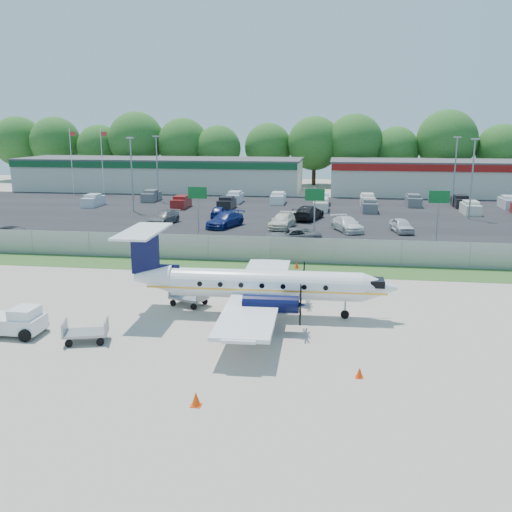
# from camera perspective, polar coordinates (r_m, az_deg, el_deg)

# --- Properties ---
(ground) EXTENTS (170.00, 170.00, 0.00)m
(ground) POSITION_cam_1_polar(r_m,az_deg,el_deg) (31.56, -1.57, -6.50)
(ground) COLOR #B0A495
(ground) RESTS_ON ground
(grass_verge) EXTENTS (170.00, 4.00, 0.02)m
(grass_verge) POSITION_cam_1_polar(r_m,az_deg,el_deg) (42.94, 1.14, -1.20)
(grass_verge) COLOR #2D561E
(grass_verge) RESTS_ON ground
(access_road) EXTENTS (170.00, 8.00, 0.02)m
(access_road) POSITION_cam_1_polar(r_m,az_deg,el_deg) (49.71, 2.14, 0.76)
(access_road) COLOR black
(access_road) RESTS_ON ground
(parking_lot) EXTENTS (170.00, 32.00, 0.02)m
(parking_lot) POSITION_cam_1_polar(r_m,az_deg,el_deg) (70.30, 3.97, 4.35)
(parking_lot) COLOR black
(parking_lot) RESTS_ON ground
(perimeter_fence) EXTENTS (120.00, 0.06, 1.99)m
(perimeter_fence) POSITION_cam_1_polar(r_m,az_deg,el_deg) (44.64, 1.47, 0.66)
(perimeter_fence) COLOR gray
(perimeter_fence) RESTS_ON ground
(building_west) EXTENTS (46.40, 12.40, 5.24)m
(building_west) POSITION_cam_1_polar(r_m,az_deg,el_deg) (96.15, -9.53, 8.09)
(building_west) COLOR beige
(building_west) RESTS_ON ground
(building_east) EXTENTS (44.40, 12.40, 5.24)m
(building_east) POSITION_cam_1_polar(r_m,az_deg,el_deg) (93.99, 21.21, 7.29)
(building_east) COLOR beige
(building_east) RESTS_ON ground
(sign_left) EXTENTS (1.80, 0.26, 5.00)m
(sign_left) POSITION_cam_1_polar(r_m,az_deg,el_deg) (54.28, -5.85, 5.60)
(sign_left) COLOR gray
(sign_left) RESTS_ON ground
(sign_mid) EXTENTS (1.80, 0.26, 5.00)m
(sign_mid) POSITION_cam_1_polar(r_m,az_deg,el_deg) (52.72, 5.89, 5.38)
(sign_mid) COLOR gray
(sign_mid) RESTS_ON ground
(sign_right) EXTENTS (1.80, 0.26, 5.00)m
(sign_right) POSITION_cam_1_polar(r_m,az_deg,el_deg) (53.43, 17.80, 4.92)
(sign_right) COLOR gray
(sign_right) RESTS_ON ground
(flagpole_west) EXTENTS (1.06, 0.12, 10.00)m
(flagpole_west) POSITION_cam_1_polar(r_m,az_deg,el_deg) (93.89, -17.95, 9.38)
(flagpole_west) COLOR white
(flagpole_west) RESTS_ON ground
(flagpole_east) EXTENTS (1.06, 0.12, 10.00)m
(flagpole_east) POSITION_cam_1_polar(r_m,az_deg,el_deg) (91.82, -15.11, 9.49)
(flagpole_east) COLOR white
(flagpole_east) RESTS_ON ground
(light_pole_nw) EXTENTS (0.90, 0.35, 9.09)m
(light_pole_nw) POSITION_cam_1_polar(r_m,az_deg,el_deg) (72.04, -12.34, 8.47)
(light_pole_nw) COLOR gray
(light_pole_nw) RESTS_ON ground
(light_pole_ne) EXTENTS (0.90, 0.35, 9.09)m
(light_pole_ne) POSITION_cam_1_polar(r_m,az_deg,el_deg) (69.15, 20.83, 7.75)
(light_pole_ne) COLOR gray
(light_pole_ne) RESTS_ON ground
(light_pole_sw) EXTENTS (0.90, 0.35, 9.09)m
(light_pole_sw) POSITION_cam_1_polar(r_m,az_deg,el_deg) (81.46, -9.87, 9.06)
(light_pole_sw) COLOR gray
(light_pole_sw) RESTS_ON ground
(light_pole_se) EXTENTS (0.90, 0.35, 9.09)m
(light_pole_se) POSITION_cam_1_polar(r_m,az_deg,el_deg) (78.92, 19.29, 8.42)
(light_pole_se) COLOR gray
(light_pole_se) RESTS_ON ground
(tree_line) EXTENTS (112.00, 6.00, 14.00)m
(tree_line) POSITION_cam_1_polar(r_m,az_deg,el_deg) (103.98, 5.40, 7.11)
(tree_line) COLOR #23591A
(tree_line) RESTS_ON ground
(aircraft) EXTENTS (15.28, 15.09, 4.76)m
(aircraft) POSITION_cam_1_polar(r_m,az_deg,el_deg) (31.91, 0.36, -2.82)
(aircraft) COLOR white
(aircraft) RESTS_ON ground
(pushback_tug) EXTENTS (2.73, 1.96, 1.47)m
(pushback_tug) POSITION_cam_1_polar(r_m,az_deg,el_deg) (31.76, -22.70, -6.08)
(pushback_tug) COLOR white
(pushback_tug) RESTS_ON ground
(baggage_cart_near) EXTENTS (2.44, 1.94, 1.12)m
(baggage_cart_near) POSITION_cam_1_polar(r_m,az_deg,el_deg) (34.29, -6.74, -4.08)
(baggage_cart_near) COLOR gray
(baggage_cart_near) RESTS_ON ground
(baggage_cart_far) EXTENTS (2.39, 1.81, 1.11)m
(baggage_cart_far) POSITION_cam_1_polar(r_m,az_deg,el_deg) (29.67, -16.64, -7.30)
(baggage_cart_far) COLOR gray
(baggage_cart_far) RESTS_ON ground
(cone_nose) EXTENTS (0.33, 0.33, 0.47)m
(cone_nose) POSITION_cam_1_polar(r_m,az_deg,el_deg) (25.17, 10.30, -11.40)
(cone_nose) COLOR #FF4008
(cone_nose) RESTS_ON ground
(cone_port_wing) EXTENTS (0.40, 0.40, 0.57)m
(cone_port_wing) POSITION_cam_1_polar(r_m,az_deg,el_deg) (22.62, -6.03, -14.05)
(cone_port_wing) COLOR #FF4008
(cone_port_wing) RESTS_ON ground
(cone_starboard_wing) EXTENTS (0.36, 0.36, 0.52)m
(cone_starboard_wing) POSITION_cam_1_polar(r_m,az_deg,el_deg) (42.87, 4.09, -0.93)
(cone_starboard_wing) COLOR #FF4008
(cone_starboard_wing) RESTS_ON ground
(road_car_west) EXTENTS (5.98, 3.31, 1.59)m
(road_car_west) POSITION_cam_1_polar(r_m,az_deg,el_deg) (55.96, -23.00, 1.10)
(road_car_west) COLOR black
(road_car_west) RESTS_ON ground
(road_car_mid) EXTENTS (5.75, 4.22, 1.45)m
(road_car_mid) POSITION_cam_1_polar(r_m,az_deg,el_deg) (51.59, 3.57, 1.18)
(road_car_mid) COLOR #595B5E
(road_car_mid) RESTS_ON ground
(parked_car_a) EXTENTS (2.91, 5.11, 1.40)m
(parked_car_a) POSITION_cam_1_polar(r_m,az_deg,el_deg) (62.88, -9.21, 3.18)
(parked_car_a) COLOR #595B5E
(parked_car_a) RESTS_ON ground
(parked_car_b) EXTENTS (3.87, 5.75, 1.55)m
(parked_car_b) POSITION_cam_1_polar(r_m,az_deg,el_deg) (60.25, -3.11, 2.90)
(parked_car_b) COLOR navy
(parked_car_b) RESTS_ON ground
(parked_car_c) EXTENTS (2.86, 5.38, 1.48)m
(parked_car_c) POSITION_cam_1_polar(r_m,az_deg,el_deg) (59.75, 2.64, 2.82)
(parked_car_c) COLOR beige
(parked_car_c) RESTS_ON ground
(parked_car_d) EXTENTS (3.75, 5.39, 1.45)m
(parked_car_d) POSITION_cam_1_polar(r_m,az_deg,el_deg) (58.53, 9.08, 2.46)
(parked_car_d) COLOR silver
(parked_car_d) RESTS_ON ground
(parked_car_e) EXTENTS (2.44, 4.37, 1.40)m
(parked_car_e) POSITION_cam_1_polar(r_m,az_deg,el_deg) (59.02, 14.32, 2.30)
(parked_car_e) COLOR silver
(parked_car_e) RESTS_ON ground
(parked_car_f) EXTENTS (1.89, 4.11, 1.36)m
(parked_car_f) POSITION_cam_1_polar(r_m,az_deg,el_deg) (66.62, -3.73, 3.86)
(parked_car_f) COLOR navy
(parked_car_f) RESTS_ON ground
(parked_car_g) EXTENTS (3.69, 6.02, 1.63)m
(parked_car_g) POSITION_cam_1_polar(r_m,az_deg,el_deg) (65.24, 5.26, 3.64)
(parked_car_g) COLOR black
(parked_car_g) RESTS_ON ground
(far_parking_rows) EXTENTS (56.00, 10.00, 1.60)m
(far_parking_rows) POSITION_cam_1_polar(r_m,az_deg,el_deg) (75.23, 4.26, 4.90)
(far_parking_rows) COLOR gray
(far_parking_rows) RESTS_ON ground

